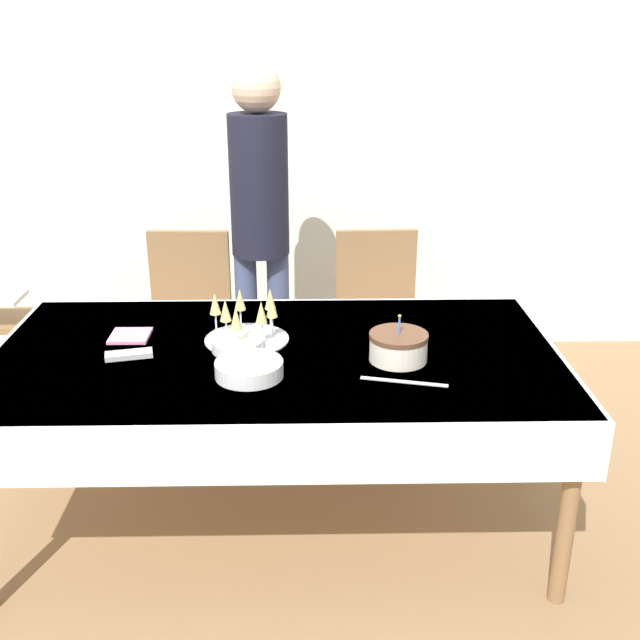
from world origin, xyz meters
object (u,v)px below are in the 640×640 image
birthday_cake (398,347)px  person_standing (260,210)px  dining_chair_far_right (377,320)px  champagne_tray (246,319)px  dining_chair_far_left (189,321)px  plate_stack_main (249,369)px  high_chair (0,335)px  plate_stack_dessert (237,345)px

birthday_cake → person_standing: 1.23m
dining_chair_far_right → champagne_tray: size_ratio=2.90×
dining_chair_far_right → dining_chair_far_left: bearing=-180.0°
plate_stack_main → high_chair: 1.67m
dining_chair_far_left → champagne_tray: 0.91m
plate_stack_main → plate_stack_dessert: bearing=104.9°
dining_chair_far_right → plate_stack_main: 1.25m
dining_chair_far_left → champagne_tray: dining_chair_far_left is taller
birthday_cake → high_chair: 2.05m
dining_chair_far_right → person_standing: bearing=170.7°
person_standing → plate_stack_dessert: bearing=-92.3°
dining_chair_far_left → plate_stack_dessert: 0.96m
plate_stack_main → person_standing: size_ratio=0.14×
person_standing → dining_chair_far_left: bearing=-165.5°
champagne_tray → dining_chair_far_left: bearing=114.4°
dining_chair_far_right → high_chair: size_ratio=1.33×
plate_stack_main → plate_stack_dessert: size_ratio=1.23×
champagne_tray → high_chair: (-1.26, 0.70, -0.35)m
plate_stack_main → person_standing: bearing=91.0°
dining_chair_far_right → high_chair: (-1.84, -0.07, -0.03)m
champagne_tray → plate_stack_dessert: size_ratio=1.70×
birthday_cake → plate_stack_main: birthday_cake is taller
plate_stack_dessert → person_standing: 1.01m
champagne_tray → person_standing: size_ratio=0.19×
plate_stack_dessert → dining_chair_far_left: bearing=110.4°
dining_chair_far_left → plate_stack_dessert: size_ratio=4.92×
dining_chair_far_left → dining_chair_far_right: (0.94, 0.00, 0.00)m
dining_chair_far_right → plate_stack_main: dining_chair_far_right is taller
dining_chair_far_left → plate_stack_dessert: dining_chair_far_left is taller
plate_stack_dessert → high_chair: (-1.23, 0.80, -0.28)m
champagne_tray → high_chair: size_ratio=0.46×
high_chair → dining_chair_far_left: bearing=4.7°
plate_stack_main → high_chair: size_ratio=0.33×
birthday_cake → person_standing: (-0.55, 1.07, 0.25)m
dining_chair_far_left → high_chair: (-0.91, -0.07, -0.03)m
birthday_cake → champagne_tray: champagne_tray is taller
plate_stack_dessert → person_standing: size_ratio=0.11×
champagne_tray → plate_stack_main: 0.33m
plate_stack_dessert → high_chair: 1.49m
plate_stack_main → plate_stack_dessert: 0.23m
champagne_tray → plate_stack_main: (0.03, -0.32, -0.06)m
birthday_cake → dining_chair_far_left: bearing=133.2°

